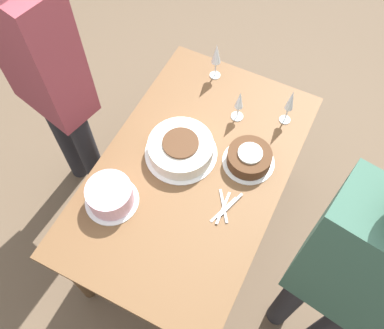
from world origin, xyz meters
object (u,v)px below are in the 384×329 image
(person_cutting, at_px, (353,277))
(wine_glass_near, at_px, (239,102))
(cake_front_chocolate, at_px, (249,158))
(wine_glass_extra, at_px, (290,102))
(cake_center_white, at_px, (181,148))
(person_watching, at_px, (45,72))
(cake_back_decorated, at_px, (110,195))
(wine_glass_far, at_px, (216,55))

(person_cutting, bearing_deg, wine_glass_near, -33.70)
(cake_front_chocolate, bearing_deg, wine_glass_extra, -12.55)
(cake_front_chocolate, distance_m, wine_glass_near, 0.29)
(cake_center_white, bearing_deg, wine_glass_extra, -42.76)
(cake_front_chocolate, xyz_separation_m, person_cutting, (-0.43, -0.55, 0.24))
(wine_glass_extra, height_order, person_watching, person_watching)
(wine_glass_near, xyz_separation_m, wine_glass_extra, (0.09, -0.23, 0.03))
(cake_center_white, bearing_deg, person_cutting, -111.13)
(cake_front_chocolate, bearing_deg, person_watching, 98.75)
(cake_front_chocolate, distance_m, person_cutting, 0.74)
(cake_center_white, height_order, cake_back_decorated, cake_back_decorated)
(person_cutting, bearing_deg, cake_front_chocolate, -28.99)
(wine_glass_near, distance_m, person_watching, 0.93)
(cake_center_white, height_order, wine_glass_near, wine_glass_near)
(cake_front_chocolate, distance_m, wine_glass_far, 0.58)
(person_cutting, bearing_deg, wine_glass_far, -33.58)
(person_cutting, height_order, person_watching, person_watching)
(wine_glass_extra, relative_size, person_watching, 0.13)
(wine_glass_extra, bearing_deg, wine_glass_far, 75.96)
(cake_center_white, distance_m, cake_front_chocolate, 0.33)
(cake_back_decorated, bearing_deg, cake_front_chocolate, -45.63)
(person_cutting, bearing_deg, cake_back_decorated, 11.35)
(person_cutting, bearing_deg, person_watching, -1.12)
(cake_back_decorated, height_order, wine_glass_near, wine_glass_near)
(wine_glass_far, distance_m, person_cutting, 1.27)
(wine_glass_far, height_order, person_watching, person_watching)
(cake_back_decorated, height_order, person_cutting, person_cutting)
(wine_glass_far, relative_size, wine_glass_extra, 1.00)
(wine_glass_near, bearing_deg, cake_front_chocolate, -145.13)
(cake_front_chocolate, height_order, cake_back_decorated, cake_back_decorated)
(cake_back_decorated, bearing_deg, wine_glass_near, -24.94)
(wine_glass_extra, xyz_separation_m, person_cutting, (-0.75, -0.48, 0.13))
(cake_front_chocolate, relative_size, wine_glass_far, 1.11)
(cake_center_white, xyz_separation_m, cake_back_decorated, (-0.37, 0.17, 0.01))
(cake_back_decorated, relative_size, person_cutting, 0.15)
(wine_glass_near, relative_size, wine_glass_extra, 0.84)
(cake_center_white, distance_m, person_watching, 0.72)
(cake_center_white, height_order, person_cutting, person_cutting)
(cake_front_chocolate, relative_size, cake_back_decorated, 1.02)
(cake_front_chocolate, relative_size, person_watching, 0.15)
(cake_center_white, height_order, wine_glass_extra, wine_glass_extra)
(wine_glass_far, distance_m, wine_glass_extra, 0.46)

